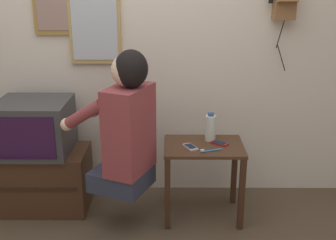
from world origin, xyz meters
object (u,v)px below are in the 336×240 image
(person, at_px, (126,125))
(wall_mirror, at_px, (95,23))
(toothbrush, at_px, (210,151))
(framed_picture, at_px, (59,2))
(television, at_px, (34,127))
(water_bottle, at_px, (210,128))
(cell_phone_spare, at_px, (219,143))
(cell_phone_held, at_px, (190,147))

(person, xyz_separation_m, wall_mirror, (-0.27, 0.57, 0.61))
(toothbrush, bearing_deg, wall_mirror, 37.06)
(person, relative_size, framed_picture, 2.05)
(television, distance_m, water_bottle, 1.29)
(person, height_order, television, person)
(television, relative_size, wall_mirror, 0.85)
(framed_picture, distance_m, toothbrush, 1.55)
(person, xyz_separation_m, water_bottle, (0.59, 0.25, -0.11))
(framed_picture, distance_m, wall_mirror, 0.30)
(toothbrush, bearing_deg, cell_phone_spare, -51.30)
(framed_picture, height_order, cell_phone_held, framed_picture)
(framed_picture, height_order, cell_phone_spare, framed_picture)
(television, distance_m, wall_mirror, 0.89)
(cell_phone_held, bearing_deg, water_bottle, 18.22)
(cell_phone_held, bearing_deg, television, 146.08)
(person, height_order, water_bottle, person)
(person, distance_m, television, 0.76)
(framed_picture, relative_size, wall_mirror, 0.77)
(person, bearing_deg, cell_phone_held, -52.64)
(television, relative_size, cell_phone_held, 3.78)
(framed_picture, bearing_deg, water_bottle, -15.99)
(television, relative_size, cell_phone_spare, 3.85)
(wall_mirror, xyz_separation_m, water_bottle, (0.86, -0.32, -0.72))
(toothbrush, bearing_deg, person, 73.59)
(cell_phone_spare, relative_size, water_bottle, 0.64)
(cell_phone_held, distance_m, toothbrush, 0.15)
(person, relative_size, water_bottle, 4.62)
(wall_mirror, xyz_separation_m, toothbrush, (0.84, -0.53, -0.81))
(framed_picture, xyz_separation_m, cell_phone_held, (0.96, -0.47, -0.96))
(person, height_order, cell_phone_spare, person)
(wall_mirror, relative_size, cell_phone_spare, 4.53)
(toothbrush, bearing_deg, cell_phone_held, 42.07)
(framed_picture, bearing_deg, television, -120.51)
(television, bearing_deg, water_bottle, -0.98)
(wall_mirror, xyz_separation_m, cell_phone_held, (0.71, -0.46, -0.81))
(television, bearing_deg, cell_phone_spare, -4.01)
(television, height_order, framed_picture, framed_picture)
(television, height_order, cell_phone_spare, television)
(person, bearing_deg, wall_mirror, 48.79)
(cell_phone_spare, relative_size, toothbrush, 0.89)
(television, xyz_separation_m, toothbrush, (1.27, -0.23, -0.09))
(framed_picture, xyz_separation_m, toothbrush, (1.09, -0.53, -0.95))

